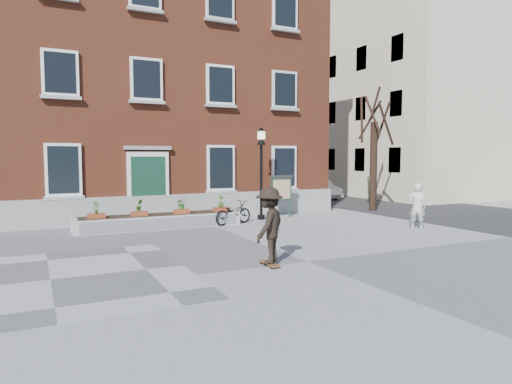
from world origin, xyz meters
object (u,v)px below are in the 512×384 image
bystander (417,206)px  parked_car (320,189)px  bicycle (233,213)px  skateboarder (269,225)px  lamp_post (261,160)px  notice_board (281,189)px

bystander → parked_car: bearing=-56.6°
bicycle → skateboarder: 7.06m
lamp_post → bystander: bearing=-50.6°
lamp_post → skateboarder: lamp_post is taller
lamp_post → notice_board: 1.70m
bicycle → parked_car: bearing=-68.1°
bicycle → lamp_post: (1.65, 0.78, 2.07)m
bicycle → lamp_post: 2.76m
bystander → skateboarder: bearing=70.2°
bicycle → parked_car: 12.28m
bystander → lamp_post: lamp_post is taller
bicycle → lamp_post: lamp_post is taller
bystander → skateboarder: 8.08m
skateboarder → bicycle: bearing=73.8°
bicycle → bystander: (5.67, -4.11, 0.39)m
bicycle → skateboarder: bearing=146.0°
bicycle → skateboarder: (-1.97, -6.76, 0.54)m
bystander → skateboarder: skateboarder is taller
bicycle → lamp_post: bearing=-82.4°
bystander → notice_board: 5.90m
bicycle → lamp_post: size_ratio=0.46×
bicycle → notice_board: size_ratio=0.96×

